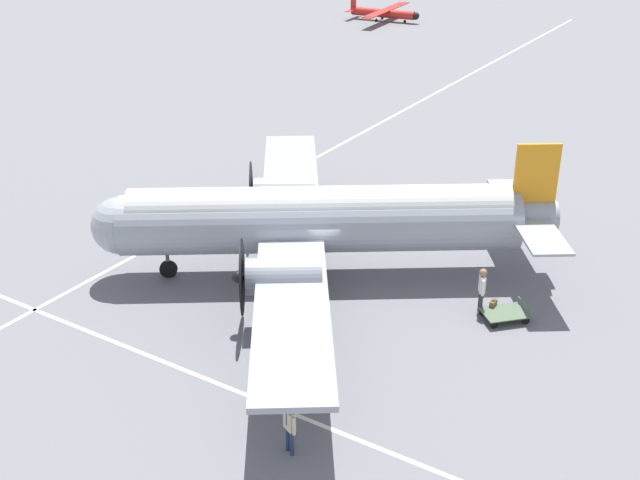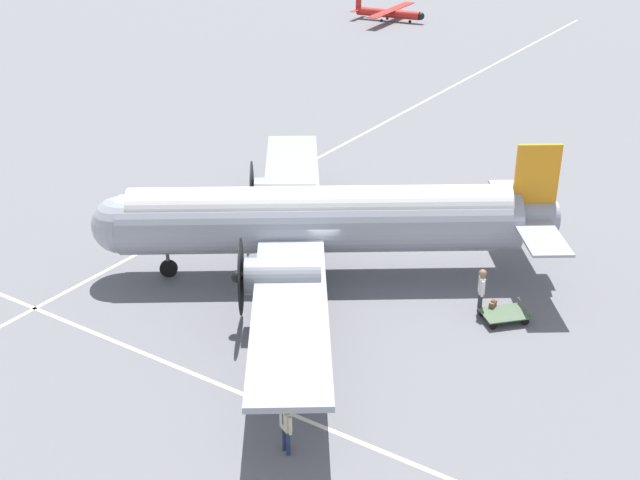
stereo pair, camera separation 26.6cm
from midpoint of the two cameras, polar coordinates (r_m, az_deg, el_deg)
ground_plane at (r=31.99m, az=0.24°, el=-2.45°), size 300.00×300.00×0.00m
apron_line_eastwest at (r=36.10m, az=-9.78°, el=0.59°), size 120.00×0.16×0.01m
apron_line_northsouth at (r=26.61m, az=-9.07°, el=-9.22°), size 0.16×120.00×0.01m
airliner_main at (r=30.93m, az=-0.44°, el=1.45°), size 19.95×17.54×5.37m
crew_foreground at (r=22.56m, az=-2.10°, el=-12.77°), size 0.38×0.53×1.71m
passenger_boarding at (r=29.46m, az=11.66°, el=-3.27°), size 0.54×0.37×1.78m
suitcase_near_door at (r=29.88m, az=12.41°, el=-4.72°), size 0.38×0.17×0.57m
baggage_cart at (r=29.58m, az=13.26°, el=-5.14°), size 1.93×1.93×0.56m
light_aircraft_taxiing at (r=83.67m, az=5.11°, el=15.79°), size 10.09×7.52×1.94m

